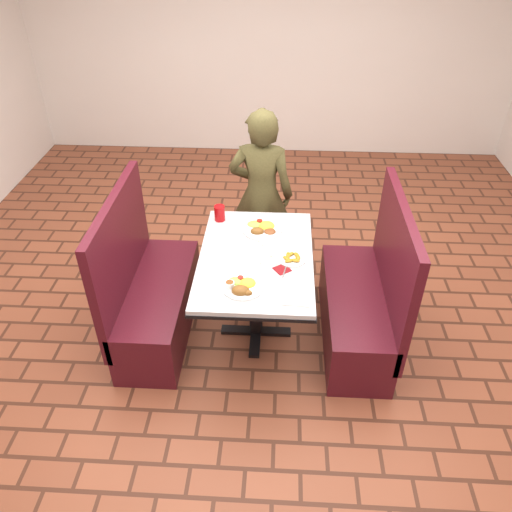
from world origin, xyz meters
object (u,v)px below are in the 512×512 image
at_px(red_tumbler, 220,213).
at_px(booth_bench_right, 362,305).
at_px(far_dinner_plate, 262,227).
at_px(plantain_plate, 292,258).
at_px(booth_bench_left, 152,297).
at_px(dining_table, 256,267).
at_px(diner_person, 261,195).
at_px(near_dinner_plate, 242,285).

bearing_deg(red_tumbler, booth_bench_right, -22.79).
distance_m(booth_bench_right, red_tumbler, 1.30).
bearing_deg(far_dinner_plate, plantain_plate, -58.70).
distance_m(booth_bench_left, booth_bench_right, 1.60).
bearing_deg(red_tumbler, far_dinner_plate, -20.61).
height_order(dining_table, plantain_plate, plantain_plate).
height_order(dining_table, red_tumbler, red_tumbler).
bearing_deg(booth_bench_left, diner_person, 47.94).
distance_m(near_dinner_plate, far_dinner_plate, 0.71).
bearing_deg(dining_table, red_tumbler, 123.64).
xyz_separation_m(dining_table, booth_bench_left, (-0.80, 0.00, -0.32)).
relative_size(booth_bench_right, far_dinner_plate, 3.99).
bearing_deg(far_dinner_plate, diner_person, 93.47).
relative_size(diner_person, near_dinner_plate, 5.68).
bearing_deg(near_dinner_plate, diner_person, 86.97).
bearing_deg(far_dinner_plate, near_dinner_plate, -97.99).
xyz_separation_m(diner_person, near_dinner_plate, (-0.07, -1.24, 0.03)).
relative_size(dining_table, diner_person, 0.81).
distance_m(near_dinner_plate, plantain_plate, 0.46).
relative_size(near_dinner_plate, plantain_plate, 1.35).
bearing_deg(plantain_plate, booth_bench_right, 3.15).
bearing_deg(near_dinner_plate, booth_bench_left, 153.45).
bearing_deg(plantain_plate, far_dinner_plate, 121.30).
bearing_deg(plantain_plate, red_tumbler, 138.56).
bearing_deg(diner_person, booth_bench_left, 53.44).
bearing_deg(dining_table, plantain_plate, -6.81).
relative_size(booth_bench_left, far_dinner_plate, 3.99).
xyz_separation_m(dining_table, near_dinner_plate, (-0.07, -0.36, 0.13)).
bearing_deg(diner_person, booth_bench_right, 137.95).
xyz_separation_m(booth_bench_left, far_dinner_plate, (0.83, 0.34, 0.45)).
bearing_deg(diner_person, dining_table, 95.85).
height_order(booth_bench_left, far_dinner_plate, booth_bench_left).
bearing_deg(plantain_plate, dining_table, 173.19).
bearing_deg(plantain_plate, booth_bench_left, 178.36).
relative_size(dining_table, far_dinner_plate, 4.03).
bearing_deg(red_tumbler, dining_table, -56.36).
xyz_separation_m(near_dinner_plate, red_tumbler, (-0.24, 0.83, 0.03)).
distance_m(dining_table, far_dinner_plate, 0.36).
distance_m(dining_table, plantain_plate, 0.28).
relative_size(dining_table, plantain_plate, 6.19).
relative_size(diner_person, far_dinner_plate, 5.00).
relative_size(far_dinner_plate, red_tumbler, 2.45).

